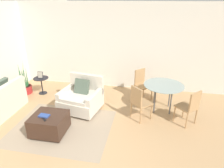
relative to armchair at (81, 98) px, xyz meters
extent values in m
plane|color=tan|center=(0.49, -1.72, -0.34)|extent=(20.00, 20.00, 0.00)
cube|color=silver|center=(0.49, 1.72, 1.03)|extent=(12.00, 0.06, 2.75)
cube|color=gray|center=(-0.19, -0.89, -0.34)|extent=(2.29, 1.89, 0.00)
cube|color=beige|center=(-0.19, -1.52, -0.34)|extent=(2.25, 0.07, 0.00)
cube|color=beige|center=(-0.19, -1.21, -0.34)|extent=(2.25, 0.07, 0.00)
cube|color=beige|center=(-0.19, -0.89, -0.34)|extent=(2.25, 0.07, 0.00)
cube|color=beige|center=(-0.19, -0.58, -0.34)|extent=(2.25, 0.07, 0.00)
cube|color=beige|center=(-0.19, -0.26, -0.34)|extent=(2.25, 0.07, 0.00)
cube|color=beige|center=(-1.77, -0.84, 0.28)|extent=(0.14, 1.86, 0.42)
cube|color=beige|center=(-2.12, 0.04, 0.20)|extent=(0.78, 0.12, 0.26)
cube|color=#4C5B4C|center=(-2.04, -0.42, 0.35)|extent=(0.19, 0.40, 0.41)
cube|color=beige|center=(-0.01, -0.05, -0.12)|extent=(1.13, 1.08, 0.32)
cube|color=beige|center=(-0.02, -0.09, 0.09)|extent=(0.87, 0.91, 0.10)
cube|color=beige|center=(0.06, 0.34, 0.31)|extent=(0.99, 0.29, 0.53)
cube|color=beige|center=(-0.44, 0.03, 0.14)|extent=(0.27, 0.85, 0.20)
cube|color=beige|center=(0.42, -0.13, 0.14)|extent=(0.27, 0.85, 0.20)
cylinder|color=brown|center=(-0.48, -0.35, -0.31)|extent=(0.05, 0.05, 0.06)
cylinder|color=brown|center=(0.33, -0.50, -0.31)|extent=(0.05, 0.05, 0.06)
cylinder|color=brown|center=(-0.35, 0.39, -0.31)|extent=(0.05, 0.05, 0.06)
cylinder|color=brown|center=(0.46, 0.25, -0.31)|extent=(0.05, 0.05, 0.06)
cube|color=#4C5B4C|center=(0.01, 0.06, 0.32)|extent=(0.43, 0.28, 0.41)
cube|color=#382319|center=(-0.37, -1.14, -0.09)|extent=(0.73, 0.68, 0.42)
cylinder|color=black|center=(-0.69, -1.43, -0.32)|extent=(0.04, 0.04, 0.04)
cylinder|color=black|center=(-0.06, -1.43, -0.32)|extent=(0.04, 0.04, 0.04)
cylinder|color=black|center=(-0.69, -0.85, -0.32)|extent=(0.04, 0.04, 0.04)
cylinder|color=black|center=(-0.06, -0.85, -0.32)|extent=(0.04, 0.04, 0.04)
cube|color=#2D478C|center=(-0.45, -1.19, 0.13)|extent=(0.24, 0.16, 0.03)
cube|color=black|center=(-0.39, -1.30, 0.12)|extent=(0.15, 0.14, 0.01)
cylinder|color=maroon|center=(-2.11, 0.63, -0.22)|extent=(0.40, 0.40, 0.25)
cylinder|color=black|center=(-2.11, 0.63, -0.10)|extent=(0.37, 0.37, 0.02)
cone|color=#2D6B38|center=(-2.04, 0.62, 0.22)|extent=(0.05, 0.08, 0.64)
cone|color=#2D6B38|center=(-2.04, 0.71, 0.21)|extent=(0.07, 0.07, 0.62)
cone|color=#2D6B38|center=(-2.13, 0.68, 0.31)|extent=(0.15, 0.07, 0.81)
cone|color=#2D6B38|center=(-2.17, 0.66, 0.18)|extent=(0.06, 0.06, 0.54)
cone|color=#2D6B38|center=(-2.21, 0.60, 0.27)|extent=(0.07, 0.13, 0.73)
cone|color=#2D6B38|center=(-2.13, 0.55, 0.30)|extent=(0.15, 0.06, 0.79)
cone|color=#2D6B38|center=(-2.07, 0.58, 0.21)|extent=(0.09, 0.09, 0.61)
cylinder|color=black|center=(-1.56, 0.71, 0.18)|extent=(0.46, 0.46, 0.02)
cylinder|color=black|center=(-1.56, 0.71, -0.07)|extent=(0.04, 0.04, 0.50)
cylinder|color=black|center=(-1.56, 0.71, -0.33)|extent=(0.25, 0.25, 0.02)
cube|color=black|center=(-1.56, 0.71, 0.29)|extent=(0.17, 0.05, 0.21)
cube|color=#B2A893|center=(-1.56, 0.70, 0.29)|extent=(0.15, 0.04, 0.18)
cube|color=black|center=(-1.56, 0.73, 0.24)|extent=(0.02, 0.04, 0.10)
cylinder|color=#8C9E99|center=(2.16, 0.40, 0.39)|extent=(1.05, 1.05, 0.01)
cylinder|color=#59595B|center=(1.95, 0.19, 0.02)|extent=(0.04, 0.04, 0.73)
cylinder|color=#59595B|center=(2.36, 0.19, 0.02)|extent=(0.04, 0.04, 0.73)
cylinder|color=#59595B|center=(1.95, 0.60, 0.02)|extent=(0.04, 0.04, 0.73)
cylinder|color=#59595B|center=(2.36, 0.60, 0.02)|extent=(0.04, 0.04, 0.73)
cube|color=tan|center=(1.62, -0.14, 0.09)|extent=(0.59, 0.59, 0.03)
cube|color=tan|center=(1.49, -0.27, 0.33)|extent=(0.29, 0.29, 0.45)
cylinder|color=tan|center=(1.88, -0.14, -0.13)|extent=(0.03, 0.03, 0.42)
cylinder|color=tan|center=(1.62, 0.12, -0.13)|extent=(0.03, 0.03, 0.42)
cylinder|color=tan|center=(1.62, -0.39, -0.13)|extent=(0.03, 0.03, 0.42)
cylinder|color=tan|center=(1.37, -0.14, -0.13)|extent=(0.03, 0.03, 0.42)
cube|color=tan|center=(2.69, -0.14, 0.09)|extent=(0.59, 0.59, 0.03)
cube|color=tan|center=(2.83, -0.27, 0.33)|extent=(0.29, 0.29, 0.45)
cylinder|color=tan|center=(2.69, 0.12, -0.13)|extent=(0.03, 0.03, 0.42)
cylinder|color=tan|center=(2.44, -0.14, -0.13)|extent=(0.03, 0.03, 0.42)
cylinder|color=tan|center=(2.95, -0.14, -0.13)|extent=(0.03, 0.03, 0.42)
cylinder|color=tan|center=(2.69, -0.39, -0.13)|extent=(0.03, 0.03, 0.42)
cube|color=tan|center=(1.62, 0.93, 0.09)|extent=(0.59, 0.59, 0.03)
cube|color=tan|center=(1.49, 1.06, 0.33)|extent=(0.29, 0.29, 0.45)
cylinder|color=tan|center=(1.62, 0.67, -0.13)|extent=(0.03, 0.03, 0.42)
cylinder|color=tan|center=(1.88, 0.93, -0.13)|extent=(0.03, 0.03, 0.42)
cylinder|color=tan|center=(1.37, 0.93, -0.13)|extent=(0.03, 0.03, 0.42)
cylinder|color=tan|center=(1.62, 1.18, -0.13)|extent=(0.03, 0.03, 0.42)
camera|label=1|loc=(1.71, -4.56, 2.52)|focal=32.00mm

